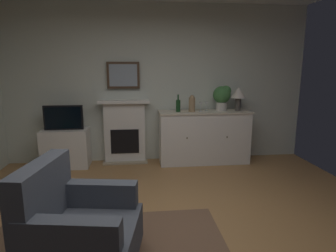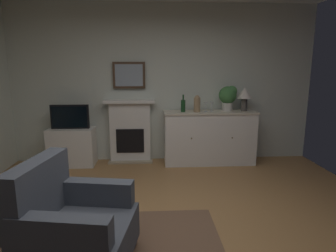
{
  "view_description": "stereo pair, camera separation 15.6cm",
  "coord_description": "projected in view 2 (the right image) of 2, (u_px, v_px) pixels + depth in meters",
  "views": [
    {
      "loc": [
        -0.34,
        -2.39,
        1.62
      ],
      "look_at": [
        -0.01,
        0.66,
        1.0
      ],
      "focal_mm": 30.28,
      "sensor_mm": 36.0,
      "label": 1
    },
    {
      "loc": [
        -0.19,
        -2.41,
        1.62
      ],
      "look_at": [
        -0.01,
        0.66,
        1.0
      ],
      "focal_mm": 30.28,
      "sensor_mm": 36.0,
      "label": 2
    }
  ],
  "objects": [
    {
      "name": "potted_plant_small",
      "position": [
        228.0,
        96.0,
        4.83
      ],
      "size": [
        0.3,
        0.3,
        0.43
      ],
      "color": "beige",
      "rests_on": "sideboard_cabinet"
    },
    {
      "name": "wall_rear",
      "position": [
        162.0,
        84.0,
        4.98
      ],
      "size": [
        5.31,
        0.06,
        2.72
      ],
      "primitive_type": "cube",
      "color": "silver",
      "rests_on": "ground_plane"
    },
    {
      "name": "wine_bottle",
      "position": [
        183.0,
        106.0,
        4.74
      ],
      "size": [
        0.08,
        0.08,
        0.29
      ],
      "color": "#193F1E",
      "rests_on": "sideboard_cabinet"
    },
    {
      "name": "wine_glass_center",
      "position": [
        212.0,
        104.0,
        4.81
      ],
      "size": [
        0.07,
        0.07,
        0.16
      ],
      "color": "silver",
      "rests_on": "sideboard_cabinet"
    },
    {
      "name": "wine_glass_left",
      "position": [
        206.0,
        105.0,
        4.75
      ],
      "size": [
        0.07,
        0.07,
        0.16
      ],
      "color": "silver",
      "rests_on": "sideboard_cabinet"
    },
    {
      "name": "tv_set",
      "position": [
        70.0,
        117.0,
        4.69
      ],
      "size": [
        0.62,
        0.07,
        0.4
      ],
      "color": "black",
      "rests_on": "tv_cabinet"
    },
    {
      "name": "fireplace_unit",
      "position": [
        130.0,
        131.0,
        4.99
      ],
      "size": [
        0.87,
        0.3,
        1.1
      ],
      "color": "white",
      "rests_on": "ground_plane"
    },
    {
      "name": "vase_decorative",
      "position": [
        197.0,
        104.0,
        4.73
      ],
      "size": [
        0.11,
        0.11,
        0.28
      ],
      "color": "#9E7F5B",
      "rests_on": "sideboard_cabinet"
    },
    {
      "name": "armchair",
      "position": [
        73.0,
        226.0,
        2.28
      ],
      "size": [
        0.92,
        0.89,
        0.92
      ],
      "color": "#474C56",
      "rests_on": "ground_plane"
    },
    {
      "name": "ground_plane",
      "position": [
        173.0,
        248.0,
        2.7
      ],
      "size": [
        5.31,
        5.3,
        0.1
      ],
      "primitive_type": "cube",
      "color": "#9E7042",
      "rests_on": "ground"
    },
    {
      "name": "sideboard_cabinet",
      "position": [
        209.0,
        137.0,
        4.91
      ],
      "size": [
        1.57,
        0.49,
        0.91
      ],
      "color": "white",
      "rests_on": "ground_plane"
    },
    {
      "name": "framed_picture",
      "position": [
        129.0,
        75.0,
        4.84
      ],
      "size": [
        0.55,
        0.04,
        0.45
      ],
      "color": "#473323"
    },
    {
      "name": "tv_cabinet",
      "position": [
        72.0,
        147.0,
        4.82
      ],
      "size": [
        0.75,
        0.42,
        0.64
      ],
      "color": "white",
      "rests_on": "ground_plane"
    },
    {
      "name": "table_lamp",
      "position": [
        245.0,
        95.0,
        4.79
      ],
      "size": [
        0.26,
        0.26,
        0.4
      ],
      "color": "#4C4742",
      "rests_on": "sideboard_cabinet"
    }
  ]
}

